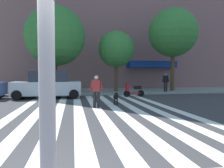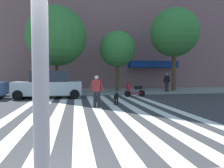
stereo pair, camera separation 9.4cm
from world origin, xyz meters
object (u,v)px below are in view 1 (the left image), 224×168
Objects in this scene: dog_on_leash at (116,97)px; street_tree_further at (173,33)px; parked_car_behind_first at (48,85)px; parked_scooter at (134,90)px; pedestrian_dog_walker at (96,89)px; pedestrian_bystander at (166,81)px; street_tree_nearest at (55,36)px; street_tree_middle at (116,49)px.

street_tree_further is at bearing 46.14° from dog_on_leash.
parked_car_behind_first is at bearing 136.12° from dog_on_leash.
dog_on_leash is at bearing -119.40° from parked_scooter.
pedestrian_bystander is at bearing 45.55° from pedestrian_dog_walker.
parked_car_behind_first is 4.75× the size of dog_on_leash.
street_tree_nearest is (0.33, 2.73, 3.89)m from parked_car_behind_first.
pedestrian_bystander reaches higher than pedestrian_dog_walker.
parked_car_behind_first is 2.83× the size of pedestrian_bystander.
dog_on_leash is at bearing -60.54° from street_tree_nearest.
street_tree_further reaches higher than street_tree_nearest.
parked_car_behind_first is 0.65× the size of street_tree_nearest.
pedestrian_dog_walker is at bearing -125.19° from parked_scooter.
street_tree_nearest reaches higher than street_tree_middle.
pedestrian_dog_walker reaches higher than dog_on_leash.
pedestrian_bystander is (3.56, 2.30, 0.60)m from parked_scooter.
street_tree_further reaches higher than pedestrian_dog_walker.
pedestrian_dog_walker is 1.68× the size of dog_on_leash.
pedestrian_dog_walker is (-8.03, -8.05, -4.62)m from street_tree_further.
street_tree_further is at bearing 45.05° from pedestrian_dog_walker.
parked_car_behind_first is 2.83× the size of pedestrian_dog_walker.
parked_scooter is 4.96m from street_tree_middle.
dog_on_leash is (-1.49, -7.30, -3.49)m from street_tree_middle.
street_tree_nearest is 4.36× the size of pedestrian_dog_walker.
street_tree_middle is 9.16m from pedestrian_dog_walker.
street_tree_middle is at bearing 163.90° from pedestrian_bystander.
street_tree_further is at bearing 16.20° from parked_car_behind_first.
pedestrian_dog_walker is 1.59m from dog_on_leash.
street_tree_middle is at bearing 78.45° from dog_on_leash.
street_tree_middle is (-0.64, 3.51, 3.45)m from parked_scooter.
street_tree_middle is at bearing 6.84° from street_tree_nearest.
street_tree_middle reaches higher than dog_on_leash.
street_tree_middle is 5.54× the size of dog_on_leash.
dog_on_leash is at bearing 37.96° from pedestrian_dog_walker.
dog_on_leash is (3.77, -6.67, -4.38)m from street_tree_nearest.
street_tree_nearest reaches higher than parked_car_behind_first.
pedestrian_bystander reaches higher than dog_on_leash.
dog_on_leash is 0.60× the size of pedestrian_bystander.
street_tree_middle reaches higher than pedestrian_bystander.
street_tree_middle reaches higher than parked_scooter.
parked_scooter is 5.80m from pedestrian_dog_walker.
parked_car_behind_first is 7.18m from street_tree_middle.
parked_car_behind_first is 5.67m from pedestrian_dog_walker.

